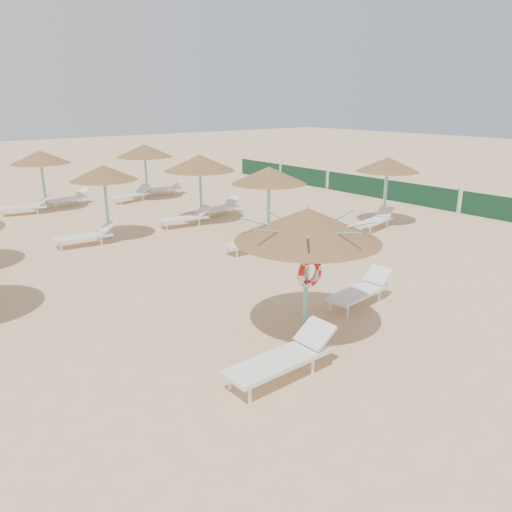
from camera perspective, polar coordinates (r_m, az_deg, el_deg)
ground at (r=11.05m, az=3.50°, el=-8.49°), size 120.00×120.00×0.00m
main_palapa at (r=10.27m, az=5.96°, el=3.51°), size 3.04×3.04×2.73m
lounger_main_a at (r=9.20m, az=3.27°, el=-11.43°), size 2.24×0.70×0.81m
lounger_main_b at (r=12.59m, az=12.03°, el=-3.77°), size 2.09×0.82×0.74m
palapa_field at (r=19.25m, az=-16.48°, el=9.22°), size 18.73×13.82×2.72m
windbreak_fence at (r=27.33m, az=11.34°, el=8.01°), size 0.08×19.84×1.10m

